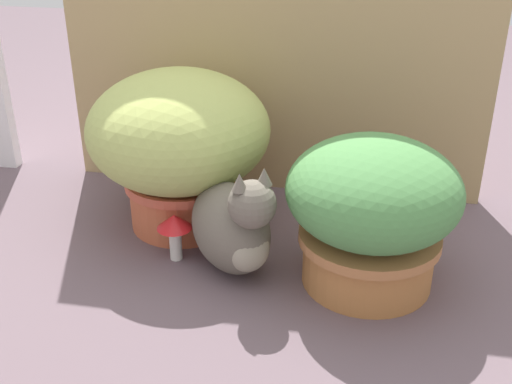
# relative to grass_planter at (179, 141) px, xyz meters

# --- Properties ---
(ground_plane) EXTENTS (6.00, 6.00, 0.00)m
(ground_plane) POSITION_rel_grass_planter_xyz_m (0.16, -0.18, -0.25)
(ground_plane) COLOR #635058
(cardboard_backdrop) EXTENTS (1.24, 0.03, 0.98)m
(cardboard_backdrop) POSITION_rel_grass_planter_xyz_m (0.20, 0.28, 0.25)
(cardboard_backdrop) COLOR tan
(cardboard_backdrop) RESTS_ON ground
(grass_planter) EXTENTS (0.48, 0.48, 0.43)m
(grass_planter) POSITION_rel_grass_planter_xyz_m (0.00, 0.00, 0.00)
(grass_planter) COLOR #C35C3A
(grass_planter) RESTS_ON ground
(leafy_planter) EXTENTS (0.40, 0.40, 0.36)m
(leafy_planter) POSITION_rel_grass_planter_xyz_m (0.51, -0.19, -0.05)
(leafy_planter) COLOR #B3713C
(leafy_planter) RESTS_ON ground
(cat) EXTENTS (0.30, 0.36, 0.32)m
(cat) POSITION_rel_grass_planter_xyz_m (0.19, -0.20, -0.12)
(cat) COLOR #645C51
(cat) RESTS_ON ground
(mushroom_ornament_red) EXTENTS (0.09, 0.09, 0.13)m
(mushroom_ornament_red) POSITION_rel_grass_planter_xyz_m (0.03, -0.18, -0.15)
(mushroom_ornament_red) COLOR silver
(mushroom_ornament_red) RESTS_ON ground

